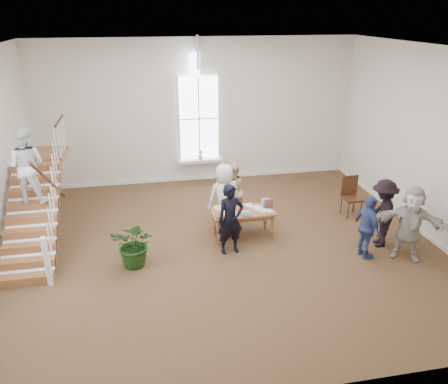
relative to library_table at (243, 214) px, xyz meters
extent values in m
plane|color=#472B1B|center=(-0.49, -0.29, -0.63)|extent=(10.00, 10.00, 0.00)
plane|color=beige|center=(-0.49, 4.21, 1.62)|extent=(10.00, 0.00, 10.00)
plane|color=beige|center=(-0.49, -4.79, 1.62)|extent=(10.00, 0.00, 10.00)
plane|color=beige|center=(4.51, -0.29, 1.62)|extent=(0.00, 9.00, 9.00)
plane|color=white|center=(-0.49, -0.29, 3.87)|extent=(10.00, 10.00, 0.00)
cube|color=white|center=(-0.49, 4.03, 0.07)|extent=(1.45, 0.28, 0.10)
plane|color=white|center=(-0.49, 4.15, 1.42)|extent=(2.60, 0.00, 2.60)
plane|color=white|center=(-0.49, 4.15, 3.02)|extent=(0.60, 0.60, 0.85)
cube|color=white|center=(-0.49, 4.18, -0.57)|extent=(10.00, 0.04, 0.12)
imported|color=pink|center=(-0.49, 4.00, 0.27)|extent=(0.17, 0.17, 0.30)
cube|color=brown|center=(-4.84, -1.09, -0.53)|extent=(1.10, 0.30, 0.20)
cube|color=brown|center=(-4.84, -0.79, -0.33)|extent=(1.10, 0.30, 0.20)
cube|color=brown|center=(-4.84, -0.49, -0.13)|extent=(1.10, 0.30, 0.20)
cube|color=brown|center=(-4.84, -0.19, 0.07)|extent=(1.10, 0.30, 0.20)
cube|color=brown|center=(-4.84, 0.11, 0.27)|extent=(1.10, 0.30, 0.20)
cube|color=brown|center=(-4.84, 0.41, 0.47)|extent=(1.10, 0.30, 0.20)
cube|color=brown|center=(-4.84, 0.71, 0.67)|extent=(1.10, 0.30, 0.20)
cube|color=brown|center=(-4.84, 1.01, 0.87)|extent=(1.10, 0.30, 0.20)
cube|color=brown|center=(-4.84, 1.31, 1.07)|extent=(1.10, 0.30, 0.20)
cube|color=brown|center=(-4.84, 2.21, 1.11)|extent=(1.10, 1.20, 0.12)
cube|color=white|center=(-4.35, -1.24, -0.08)|extent=(0.10, 0.10, 1.10)
cylinder|color=#341B0E|center=(-4.34, 0.11, 1.12)|extent=(0.07, 2.74, 1.86)
imported|color=silver|center=(-4.84, 0.41, 1.43)|extent=(0.94, 0.79, 1.72)
cube|color=brown|center=(0.00, 0.01, 0.06)|extent=(1.54, 0.80, 0.05)
cube|color=brown|center=(0.00, 0.01, -0.02)|extent=(1.42, 0.67, 0.10)
cylinder|color=brown|center=(-0.66, -0.29, -0.31)|extent=(0.07, 0.07, 0.67)
cylinder|color=brown|center=(0.67, -0.26, -0.31)|extent=(0.07, 0.07, 0.67)
cylinder|color=brown|center=(-0.67, 0.27, -0.31)|extent=(0.07, 0.07, 0.67)
cylinder|color=brown|center=(0.66, 0.30, -0.31)|extent=(0.07, 0.07, 0.67)
cube|color=silver|center=(-0.41, 0.17, 0.10)|extent=(0.22, 0.23, 0.05)
cube|color=beige|center=(0.60, -0.19, 0.10)|extent=(0.21, 0.24, 0.03)
cube|color=tan|center=(0.36, -0.04, 0.09)|extent=(0.18, 0.25, 0.03)
cube|color=silver|center=(-0.47, -0.09, 0.10)|extent=(0.25, 0.32, 0.04)
cube|color=#4C5972|center=(0.02, -0.25, 0.10)|extent=(0.21, 0.21, 0.03)
cube|color=maroon|center=(0.01, 0.06, 0.09)|extent=(0.31, 0.32, 0.03)
cube|color=white|center=(0.19, 0.22, 0.10)|extent=(0.21, 0.26, 0.04)
cube|color=#BFB299|center=(-0.56, 0.23, 0.10)|extent=(0.23, 0.29, 0.03)
cube|color=silver|center=(0.35, 0.01, 0.11)|extent=(0.28, 0.31, 0.06)
cube|color=beige|center=(0.50, -0.18, 0.11)|extent=(0.25, 0.23, 0.05)
cube|color=tan|center=(0.04, -0.14, 0.10)|extent=(0.27, 0.27, 0.03)
cube|color=silver|center=(-0.23, -0.22, 0.10)|extent=(0.21, 0.25, 0.03)
cube|color=#4C5972|center=(0.58, -0.21, 0.09)|extent=(0.16, 0.19, 0.02)
cube|color=maroon|center=(-0.60, -0.23, 0.10)|extent=(0.23, 0.22, 0.04)
imported|color=black|center=(-0.45, -0.64, 0.20)|extent=(0.66, 0.49, 1.68)
imported|color=silver|center=(-0.35, 0.61, 0.23)|extent=(0.92, 0.67, 1.72)
imported|color=#DBC089|center=(-0.05, 1.11, 0.15)|extent=(0.95, 0.88, 1.57)
imported|color=#374786|center=(2.51, -1.43, 0.11)|extent=(0.44, 0.90, 1.49)
imported|color=black|center=(3.11, -0.98, 0.20)|extent=(0.88, 1.20, 1.66)
imported|color=beige|center=(3.41, -1.63, 0.23)|extent=(1.64, 1.27, 1.73)
imported|color=#163410|center=(-2.60, -0.82, -0.10)|extent=(1.21, 1.14, 1.06)
cube|color=#341B0E|center=(3.18, 0.64, -0.13)|extent=(0.50, 0.50, 0.06)
cube|color=#341B0E|center=(3.17, 0.85, 0.18)|extent=(0.48, 0.07, 0.56)
cylinder|color=#341B0E|center=(2.99, 0.44, -0.39)|extent=(0.04, 0.04, 0.50)
cylinder|color=#341B0E|center=(3.38, 0.46, -0.39)|extent=(0.04, 0.04, 0.50)
cylinder|color=#341B0E|center=(2.98, 0.82, -0.39)|extent=(0.04, 0.04, 0.50)
cylinder|color=#341B0E|center=(3.36, 0.84, -0.39)|extent=(0.04, 0.04, 0.50)
camera|label=1|loc=(-2.27, -9.33, 4.60)|focal=35.00mm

